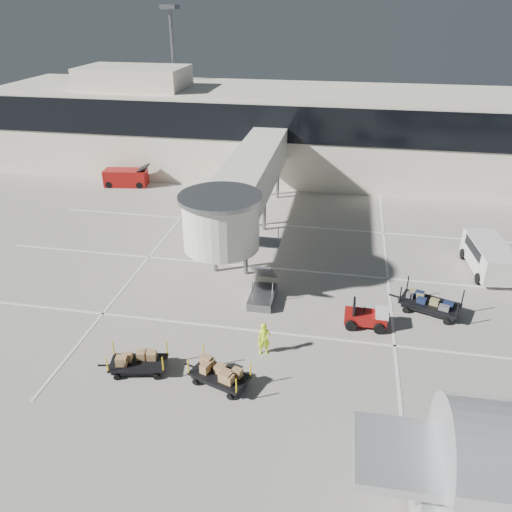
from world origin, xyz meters
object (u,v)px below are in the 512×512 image
(minivan, at_px, (488,254))
(belt_loader, at_px, (126,178))
(box_cart_near, at_px, (221,375))
(ground_worker, at_px, (264,339))
(baggage_tug, at_px, (367,317))
(box_cart_far, at_px, (142,363))
(suitcase_cart, at_px, (430,304))

(minivan, height_order, belt_loader, belt_loader)
(box_cart_near, relative_size, ground_worker, 1.94)
(belt_loader, bearing_deg, baggage_tug, -48.58)
(box_cart_far, bearing_deg, suitcase_cart, 17.74)
(suitcase_cart, xyz_separation_m, box_cart_far, (-13.97, -7.74, -0.05))
(baggage_tug, bearing_deg, ground_worker, -146.00)
(baggage_tug, xyz_separation_m, minivan, (7.71, 7.72, 0.61))
(baggage_tug, xyz_separation_m, box_cart_far, (-10.47, -5.78, -0.05))
(box_cart_near, height_order, belt_loader, belt_loader)
(suitcase_cart, relative_size, box_cart_near, 1.19)
(suitcase_cart, relative_size, box_cart_far, 1.19)
(baggage_tug, height_order, belt_loader, belt_loader)
(ground_worker, height_order, belt_loader, belt_loader)
(baggage_tug, xyz_separation_m, box_cart_near, (-6.60, -5.94, -0.02))
(baggage_tug, relative_size, box_cart_near, 0.68)
(minivan, bearing_deg, belt_loader, 153.73)
(ground_worker, bearing_deg, suitcase_cart, 17.82)
(baggage_tug, relative_size, suitcase_cart, 0.57)
(box_cart_near, xyz_separation_m, ground_worker, (1.56, 2.60, 0.35))
(box_cart_near, xyz_separation_m, belt_loader, (-15.42, 24.92, 0.26))
(baggage_tug, height_order, box_cart_far, baggage_tug)
(box_cart_far, xyz_separation_m, belt_loader, (-11.54, 24.76, 0.29))
(box_cart_far, height_order, minivan, minivan)
(box_cart_far, distance_m, minivan, 22.65)
(suitcase_cart, height_order, ground_worker, ground_worker)
(minivan, relative_size, belt_loader, 1.20)
(suitcase_cart, bearing_deg, minivan, 74.17)
(baggage_tug, bearing_deg, box_cart_far, -150.67)
(minivan, bearing_deg, baggage_tug, -140.47)
(box_cart_far, bearing_deg, ground_worker, 12.89)
(baggage_tug, distance_m, box_cart_near, 8.88)
(minivan, bearing_deg, box_cart_far, -148.93)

